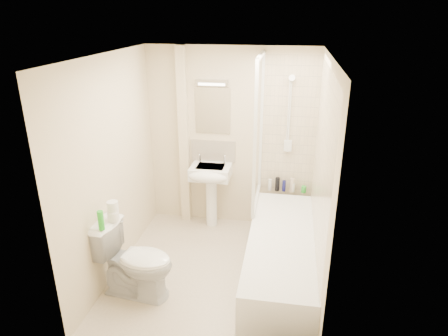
# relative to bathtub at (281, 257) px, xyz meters

# --- Properties ---
(floor) EXTENTS (2.50, 2.50, 0.00)m
(floor) POSITION_rel_bathtub_xyz_m (-0.75, -0.00, -0.29)
(floor) COLOR beige
(floor) RESTS_ON ground
(wall_back) EXTENTS (2.20, 0.02, 2.40)m
(wall_back) POSITION_rel_bathtub_xyz_m (-0.75, 1.25, 0.91)
(wall_back) COLOR beige
(wall_back) RESTS_ON ground
(wall_left) EXTENTS (0.02, 2.50, 2.40)m
(wall_left) POSITION_rel_bathtub_xyz_m (-1.85, -0.00, 0.91)
(wall_left) COLOR beige
(wall_left) RESTS_ON ground
(wall_right) EXTENTS (0.02, 2.50, 2.40)m
(wall_right) POSITION_rel_bathtub_xyz_m (0.35, -0.00, 0.91)
(wall_right) COLOR beige
(wall_right) RESTS_ON ground
(ceiling) EXTENTS (2.20, 2.50, 0.02)m
(ceiling) POSITION_rel_bathtub_xyz_m (-0.75, -0.00, 2.11)
(ceiling) COLOR white
(ceiling) RESTS_ON wall_back
(tile_back) EXTENTS (0.70, 0.01, 1.75)m
(tile_back) POSITION_rel_bathtub_xyz_m (0.00, 1.24, 1.14)
(tile_back) COLOR beige
(tile_back) RESTS_ON wall_back
(tile_right) EXTENTS (0.01, 2.10, 1.75)m
(tile_right) POSITION_rel_bathtub_xyz_m (0.34, 0.00, 1.14)
(tile_right) COLOR beige
(tile_right) RESTS_ON wall_right
(pipe_boxing) EXTENTS (0.12, 0.12, 2.40)m
(pipe_boxing) POSITION_rel_bathtub_xyz_m (-1.37, 1.19, 0.91)
(pipe_boxing) COLOR beige
(pipe_boxing) RESTS_ON ground
(splashback) EXTENTS (0.60, 0.02, 0.30)m
(splashback) POSITION_rel_bathtub_xyz_m (-0.98, 1.24, 0.74)
(splashback) COLOR beige
(splashback) RESTS_ON wall_back
(mirror) EXTENTS (0.46, 0.01, 0.60)m
(mirror) POSITION_rel_bathtub_xyz_m (-0.98, 1.24, 1.29)
(mirror) COLOR white
(mirror) RESTS_ON wall_back
(strip_light) EXTENTS (0.42, 0.07, 0.07)m
(strip_light) POSITION_rel_bathtub_xyz_m (-0.98, 1.21, 1.66)
(strip_light) COLOR silver
(strip_light) RESTS_ON wall_back
(bathtub) EXTENTS (0.70, 2.10, 0.55)m
(bathtub) POSITION_rel_bathtub_xyz_m (0.00, 0.00, 0.00)
(bathtub) COLOR white
(bathtub) RESTS_ON ground
(shower_screen) EXTENTS (0.04, 0.92, 1.80)m
(shower_screen) POSITION_rel_bathtub_xyz_m (-0.35, 0.80, 1.16)
(shower_screen) COLOR white
(shower_screen) RESTS_ON bathtub
(shower_fixture) EXTENTS (0.10, 0.16, 0.99)m
(shower_fixture) POSITION_rel_bathtub_xyz_m (-0.00, 1.19, 1.26)
(shower_fixture) COLOR white
(shower_fixture) RESTS_ON wall_back
(pedestal_sink) EXTENTS (0.52, 0.48, 1.01)m
(pedestal_sink) POSITION_rel_bathtub_xyz_m (-0.98, 1.01, 0.42)
(pedestal_sink) COLOR white
(pedestal_sink) RESTS_ON ground
(bottle_white_a) EXTENTS (0.05, 0.05, 0.15)m
(bottle_white_a) POSITION_rel_bathtub_xyz_m (-0.20, 1.16, 0.34)
(bottle_white_a) COLOR silver
(bottle_white_a) RESTS_ON bathtub
(bottle_black_b) EXTENTS (0.06, 0.06, 0.18)m
(bottle_black_b) POSITION_rel_bathtub_xyz_m (-0.11, 1.16, 0.35)
(bottle_black_b) COLOR black
(bottle_black_b) RESTS_ON bathtub
(bottle_blue) EXTENTS (0.05, 0.05, 0.15)m
(bottle_blue) POSITION_rel_bathtub_xyz_m (-0.02, 1.16, 0.33)
(bottle_blue) COLOR navy
(bottle_blue) RESTS_ON bathtub
(bottle_cream) EXTENTS (0.06, 0.06, 0.19)m
(bottle_cream) POSITION_rel_bathtub_xyz_m (0.09, 1.16, 0.35)
(bottle_cream) COLOR beige
(bottle_cream) RESTS_ON bathtub
(bottle_white_b) EXTENTS (0.06, 0.06, 0.12)m
(bottle_white_b) POSITION_rel_bathtub_xyz_m (0.10, 1.16, 0.32)
(bottle_white_b) COLOR white
(bottle_white_b) RESTS_ON bathtub
(bottle_green) EXTENTS (0.06, 0.06, 0.09)m
(bottle_green) POSITION_rel_bathtub_xyz_m (0.24, 1.16, 0.30)
(bottle_green) COLOR green
(bottle_green) RESTS_ON bathtub
(toilet) EXTENTS (0.64, 0.90, 0.81)m
(toilet) POSITION_rel_bathtub_xyz_m (-1.47, -0.48, 0.12)
(toilet) COLOR white
(toilet) RESTS_ON ground
(toilet_roll_lower) EXTENTS (0.12, 0.12, 0.10)m
(toilet_roll_lower) POSITION_rel_bathtub_xyz_m (-1.69, -0.41, 0.57)
(toilet_roll_lower) COLOR white
(toilet_roll_lower) RESTS_ON toilet
(toilet_roll_upper) EXTENTS (0.11, 0.11, 0.11)m
(toilet_roll_upper) POSITION_rel_bathtub_xyz_m (-1.69, -0.40, 0.67)
(toilet_roll_upper) COLOR white
(toilet_roll_upper) RESTS_ON toilet_roll_lower
(green_bottle) EXTENTS (0.06, 0.06, 0.20)m
(green_bottle) POSITION_rel_bathtub_xyz_m (-1.72, -0.61, 0.62)
(green_bottle) COLOR green
(green_bottle) RESTS_ON toilet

